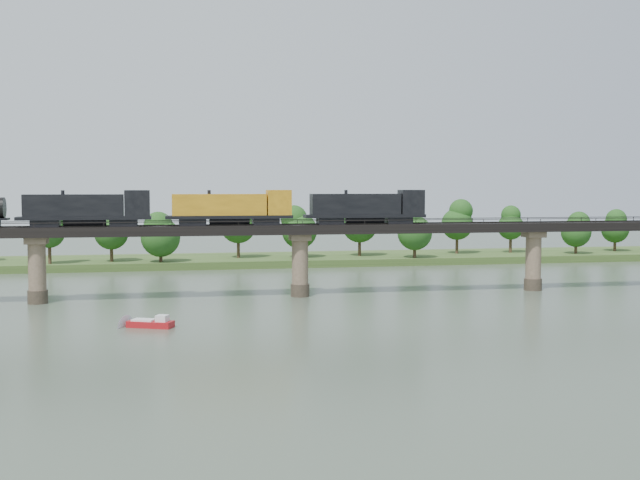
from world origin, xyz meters
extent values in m
plane|color=#3B4939|center=(0.00, 0.00, 0.00)|extent=(400.00, 400.00, 0.00)
cube|color=#344F1F|center=(0.00, 85.00, 0.80)|extent=(300.00, 24.00, 1.60)
cylinder|color=#473A2D|center=(-40.00, 30.00, 1.00)|extent=(3.00, 3.00, 2.00)
cylinder|color=#836B56|center=(-40.00, 30.00, 5.50)|extent=(2.60, 2.60, 9.00)
cube|color=#836B56|center=(-40.00, 30.00, 9.50)|extent=(3.20, 3.20, 1.00)
cylinder|color=#473A2D|center=(0.00, 30.00, 1.00)|extent=(3.00, 3.00, 2.00)
cylinder|color=#836B56|center=(0.00, 30.00, 5.50)|extent=(2.60, 2.60, 9.00)
cube|color=#836B56|center=(0.00, 30.00, 9.50)|extent=(3.20, 3.20, 1.00)
cylinder|color=#473A2D|center=(40.00, 30.00, 1.00)|extent=(3.00, 3.00, 2.00)
cylinder|color=#836B56|center=(40.00, 30.00, 5.50)|extent=(2.60, 2.60, 9.00)
cube|color=#836B56|center=(40.00, 30.00, 9.50)|extent=(3.20, 3.20, 1.00)
cube|color=black|center=(0.00, 30.00, 10.75)|extent=(220.00, 5.00, 1.50)
cube|color=black|center=(0.00, 29.25, 11.58)|extent=(220.00, 0.12, 0.16)
cube|color=black|center=(0.00, 30.75, 11.58)|extent=(220.00, 0.12, 0.16)
cube|color=black|center=(0.00, 27.60, 12.20)|extent=(220.00, 0.10, 0.10)
cube|color=black|center=(0.00, 32.40, 12.20)|extent=(220.00, 0.10, 0.10)
cube|color=black|center=(0.00, 27.60, 11.85)|extent=(0.08, 0.08, 0.70)
cube|color=black|center=(0.00, 32.40, 11.85)|extent=(0.08, 0.08, 0.70)
cylinder|color=#382619|center=(-44.43, 76.31, 3.35)|extent=(0.70, 0.70, 3.51)
sphere|color=#164213|center=(-44.43, 76.31, 8.03)|extent=(6.31, 6.31, 6.31)
sphere|color=#164213|center=(-44.43, 76.31, 10.96)|extent=(4.73, 4.73, 4.73)
cylinder|color=#382619|center=(-32.24, 78.84, 3.27)|extent=(0.70, 0.70, 3.34)
sphere|color=#164213|center=(-32.24, 78.84, 7.73)|extent=(7.18, 7.18, 7.18)
sphere|color=#164213|center=(-32.24, 78.84, 10.52)|extent=(5.39, 5.39, 5.39)
cylinder|color=#382619|center=(-22.01, 76.15, 3.01)|extent=(0.70, 0.70, 2.83)
sphere|color=#164213|center=(-22.01, 76.15, 6.78)|extent=(8.26, 8.26, 8.26)
sphere|color=#164213|center=(-22.01, 76.15, 9.14)|extent=(6.19, 6.19, 6.19)
cylinder|color=#382619|center=(-5.04, 82.68, 3.58)|extent=(0.70, 0.70, 3.96)
sphere|color=#164213|center=(-5.04, 82.68, 8.87)|extent=(8.07, 8.07, 8.07)
sphere|color=#164213|center=(-5.04, 82.68, 12.17)|extent=(6.05, 6.05, 6.05)
cylinder|color=#382619|center=(8.52, 81.14, 3.23)|extent=(0.70, 0.70, 3.27)
sphere|color=#164213|center=(8.52, 81.14, 7.59)|extent=(8.03, 8.03, 8.03)
sphere|color=#164213|center=(8.52, 81.14, 10.31)|extent=(6.02, 6.02, 6.02)
cylinder|color=#382619|center=(22.65, 82.31, 3.56)|extent=(0.70, 0.70, 3.92)
sphere|color=#164213|center=(22.65, 82.31, 8.79)|extent=(8.29, 8.29, 8.29)
sphere|color=#164213|center=(22.65, 82.31, 12.05)|extent=(6.21, 6.21, 6.21)
cylinder|color=#382619|center=(33.59, 75.35, 3.11)|extent=(0.70, 0.70, 3.02)
sphere|color=#164213|center=(33.59, 75.35, 7.15)|extent=(7.74, 7.74, 7.74)
sphere|color=#164213|center=(33.59, 75.35, 9.67)|extent=(5.80, 5.80, 5.80)
cylinder|color=#382619|center=(46.81, 84.03, 3.50)|extent=(0.70, 0.70, 3.80)
sphere|color=#164213|center=(46.81, 84.03, 8.56)|extent=(7.47, 7.47, 7.47)
sphere|color=#164213|center=(46.81, 84.03, 11.73)|extent=(5.60, 5.60, 5.60)
cylinder|color=#382619|center=(60.48, 84.26, 3.29)|extent=(0.70, 0.70, 3.38)
sphere|color=#164213|center=(60.48, 84.26, 7.80)|extent=(6.23, 6.23, 6.23)
sphere|color=#164213|center=(60.48, 84.26, 10.62)|extent=(4.67, 4.67, 4.67)
cylinder|color=#382619|center=(74.35, 78.39, 2.99)|extent=(0.70, 0.70, 2.77)
sphere|color=#164213|center=(74.35, 78.39, 6.68)|extent=(7.04, 7.04, 7.04)
sphere|color=#164213|center=(74.35, 78.39, 8.99)|extent=(5.28, 5.28, 5.28)
cylinder|color=#382619|center=(87.62, 83.57, 3.07)|extent=(0.70, 0.70, 2.94)
sphere|color=#164213|center=(87.62, 83.57, 7.00)|extent=(6.73, 6.73, 6.73)
sphere|color=#164213|center=(87.62, 83.57, 9.45)|extent=(5.05, 5.05, 5.05)
cube|color=black|center=(16.31, 30.00, 12.07)|extent=(4.15, 2.49, 1.14)
cube|color=black|center=(4.90, 30.00, 12.07)|extent=(4.15, 2.49, 1.14)
cube|color=black|center=(10.61, 30.00, 12.80)|extent=(19.71, 3.11, 0.52)
cube|color=black|center=(9.05, 30.00, 14.72)|extent=(14.52, 2.80, 3.32)
cube|color=black|center=(18.39, 30.00, 15.03)|extent=(3.73, 3.11, 3.94)
cylinder|color=black|center=(10.61, 30.00, 12.23)|extent=(6.22, 1.45, 1.45)
cube|color=black|center=(-5.47, 30.00, 12.07)|extent=(4.15, 2.49, 1.14)
cube|color=black|center=(-16.88, 30.00, 12.07)|extent=(4.15, 2.49, 1.14)
cube|color=black|center=(-11.18, 30.00, 12.80)|extent=(19.71, 3.11, 0.52)
cube|color=orange|center=(-12.73, 30.00, 14.72)|extent=(14.52, 2.80, 3.32)
cube|color=orange|center=(-3.40, 30.00, 15.03)|extent=(3.73, 3.11, 3.94)
cylinder|color=black|center=(-11.18, 30.00, 12.23)|extent=(6.22, 1.45, 1.45)
cube|color=black|center=(-27.26, 30.00, 12.07)|extent=(4.15, 2.49, 1.14)
cube|color=black|center=(-38.67, 30.00, 12.07)|extent=(4.15, 2.49, 1.14)
cube|color=black|center=(-32.96, 30.00, 12.80)|extent=(19.71, 3.11, 0.52)
cube|color=black|center=(-34.52, 30.00, 14.72)|extent=(14.52, 2.80, 3.32)
cube|color=black|center=(-25.18, 30.00, 15.03)|extent=(3.73, 3.11, 3.94)
cylinder|color=black|center=(-32.96, 30.00, 12.23)|extent=(6.22, 1.45, 1.45)
cube|color=#A71318|center=(-23.03, 5.99, 0.40)|extent=(6.04, 4.21, 0.80)
cube|color=white|center=(-23.86, 6.36, 0.86)|extent=(3.20, 2.68, 0.29)
cube|color=white|center=(-21.57, 5.34, 1.20)|extent=(1.81, 1.81, 0.80)
camera|label=1|loc=(-21.13, -95.41, 17.71)|focal=45.00mm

